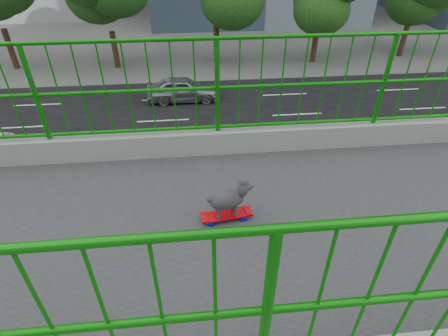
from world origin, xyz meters
TOP-DOWN VIEW (x-y plane):
  - road at (-13.00, 0.00)m, footprint 18.00×90.00m
  - railing at (0.00, 0.00)m, footprint 3.00×24.00m
  - street_trees at (-26.03, 1.06)m, footprint 5.30×60.40m
  - skateboard at (-0.14, 1.97)m, footprint 0.20×0.51m
  - poodle at (-0.14, 1.99)m, footprint 0.22×0.45m
  - car_4 at (-18.80, 1.19)m, footprint 1.82×4.51m

SIDE VIEW (x-z plane):
  - road at x=-13.00m, z-range 0.00..0.02m
  - car_4 at x=-18.80m, z-range 0.00..1.54m
  - street_trees at x=-26.03m, z-range 1.09..8.35m
  - skateboard at x=-0.14m, z-range 7.02..7.08m
  - railing at x=0.00m, z-range 6.50..7.92m
  - poodle at x=-0.14m, z-range 7.08..7.46m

